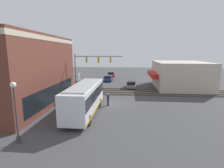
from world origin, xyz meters
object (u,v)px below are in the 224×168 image
(parked_car_blue, at_px, (108,78))
(parked_car_red, at_px, (111,75))
(streetlamp, at_px, (15,107))
(parked_car_grey, at_px, (131,85))
(crossing_signal, at_px, (79,82))
(city_bus, at_px, (85,97))
(pedestrian_at_crossing, at_px, (91,90))
(pedestrian_near_bus, at_px, (108,99))

(parked_car_blue, relative_size, parked_car_red, 1.03)
(streetlamp, height_order, parked_car_red, streetlamp)
(parked_car_grey, relative_size, parked_car_red, 0.97)
(parked_car_grey, xyz_separation_m, parked_car_blue, (8.09, 5.40, 0.00))
(streetlamp, distance_m, parked_car_red, 37.72)
(crossing_signal, height_order, parked_car_red, crossing_signal)
(city_bus, relative_size, pedestrian_at_crossing, 5.74)
(streetlamp, bearing_deg, parked_car_blue, -6.65)
(parked_car_red, bearing_deg, pedestrian_near_bus, -175.27)
(parked_car_red, bearing_deg, crossing_signal, 172.46)
(streetlamp, bearing_deg, city_bus, -26.67)
(streetlamp, bearing_deg, pedestrian_near_bus, -29.53)
(streetlamp, xyz_separation_m, parked_car_red, (37.50, -3.54, -2.16))
(city_bus, xyz_separation_m, parked_car_grey, (15.21, -5.40, -1.22))
(city_bus, distance_m, pedestrian_at_crossing, 8.66)
(pedestrian_near_bus, bearing_deg, parked_car_blue, 6.40)
(parked_car_grey, bearing_deg, parked_car_red, 19.52)
(pedestrian_near_bus, bearing_deg, parked_car_red, 4.73)
(streetlamp, xyz_separation_m, parked_car_grey, (22.26, -8.94, -2.20))
(crossing_signal, bearing_deg, streetlamp, 177.82)
(parked_car_grey, relative_size, pedestrian_near_bus, 2.50)
(parked_car_red, bearing_deg, streetlamp, 174.61)
(crossing_signal, relative_size, pedestrian_at_crossing, 2.15)
(city_bus, xyz_separation_m, streetlamp, (-7.05, 3.54, 0.98))
(parked_car_blue, bearing_deg, parked_car_red, -0.00)
(streetlamp, xyz_separation_m, parked_car_blue, (30.35, -3.54, -2.20))
(streetlamp, distance_m, parked_car_blue, 30.63)
(pedestrian_at_crossing, bearing_deg, pedestrian_near_bus, -147.06)
(parked_car_grey, distance_m, parked_car_blue, 9.72)
(streetlamp, bearing_deg, parked_car_red, -5.39)
(parked_car_grey, bearing_deg, streetlamp, 158.12)
(parked_car_red, bearing_deg, parked_car_grey, -160.48)
(parked_car_blue, height_order, parked_car_red, parked_car_red)
(crossing_signal, distance_m, parked_car_grey, 11.12)
(parked_car_grey, xyz_separation_m, parked_car_red, (15.24, 5.40, 0.04))
(crossing_signal, bearing_deg, parked_car_blue, -11.00)
(crossing_signal, distance_m, parked_car_blue, 15.61)
(parked_car_blue, bearing_deg, city_bus, 180.00)
(streetlamp, bearing_deg, crossing_signal, -2.18)
(crossing_signal, bearing_deg, parked_car_red, -7.54)
(crossing_signal, xyz_separation_m, parked_car_red, (22.39, -2.96, -1.60))
(streetlamp, relative_size, parked_car_blue, 1.07)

